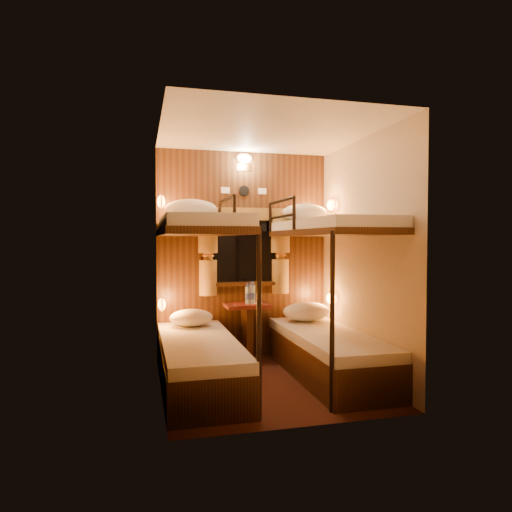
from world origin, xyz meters
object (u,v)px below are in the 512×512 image
object	(u,v)px
table	(247,325)
bottle_left	(252,295)
bottle_right	(248,295)
bunk_right	(328,321)
bunk_left	(199,327)

from	to	relation	value
table	bottle_left	size ratio (longest dim) A/B	2.54
bottle_left	bottle_right	distance (m)	0.05
bottle_left	bottle_right	size ratio (longest dim) A/B	1.09
bunk_right	bottle_right	world-z (taller)	bunk_right
bottle_left	bunk_left	bearing A→B (deg)	-133.23
table	bunk_right	bearing A→B (deg)	-50.33
bunk_right	bottle_left	size ratio (longest dim) A/B	7.36
bottle_right	bottle_left	bearing A→B (deg)	-1.62
bottle_right	bunk_right	bearing A→B (deg)	-48.70
bunk_right	bottle_left	world-z (taller)	bunk_right
table	bottle_left	distance (m)	0.35
bunk_left	bottle_right	xyz separation A→B (m)	(0.65, 0.74, 0.19)
bunk_left	bottle_right	world-z (taller)	bunk_left
table	bunk_left	bearing A→B (deg)	-129.67
bottle_right	bunk_left	bearing A→B (deg)	-131.18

